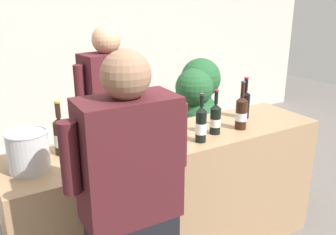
% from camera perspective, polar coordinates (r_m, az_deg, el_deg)
% --- Properties ---
extents(wall_back, '(8.00, 0.10, 2.80)m').
position_cam_1_polar(wall_back, '(4.77, -15.85, 11.92)').
color(wall_back, beige).
rests_on(wall_back, ground_plane).
extents(counter, '(2.29, 0.59, 0.98)m').
position_cam_1_polar(counter, '(2.73, 1.04, -12.60)').
color(counter, '#9E7A56').
rests_on(counter, ground_plane).
extents(wine_bottle_0, '(0.08, 0.08, 0.31)m').
position_cam_1_polar(wine_bottle_0, '(2.53, -2.98, -0.13)').
color(wine_bottle_0, black).
rests_on(wine_bottle_0, counter).
extents(wine_bottle_1, '(0.08, 0.08, 0.34)m').
position_cam_1_polar(wine_bottle_1, '(2.30, -16.61, -2.74)').
color(wine_bottle_1, black).
rests_on(wine_bottle_1, counter).
extents(wine_bottle_2, '(0.08, 0.08, 0.31)m').
position_cam_1_polar(wine_bottle_2, '(2.45, -0.25, -0.61)').
color(wine_bottle_2, black).
rests_on(wine_bottle_2, counter).
extents(wine_bottle_3, '(0.08, 0.08, 0.33)m').
position_cam_1_polar(wine_bottle_3, '(2.93, 12.01, 2.26)').
color(wine_bottle_3, black).
rests_on(wine_bottle_3, counter).
extents(wine_bottle_4, '(0.07, 0.07, 0.33)m').
position_cam_1_polar(wine_bottle_4, '(2.40, 5.23, -1.05)').
color(wine_bottle_4, black).
rests_on(wine_bottle_4, counter).
extents(wine_bottle_5, '(0.07, 0.07, 0.35)m').
position_cam_1_polar(wine_bottle_5, '(2.20, -12.27, -3.12)').
color(wine_bottle_5, black).
rests_on(wine_bottle_5, counter).
extents(wine_bottle_6, '(0.08, 0.08, 0.36)m').
position_cam_1_polar(wine_bottle_6, '(2.67, 11.48, 0.79)').
color(wine_bottle_6, black).
rests_on(wine_bottle_6, counter).
extents(wine_bottle_7, '(0.08, 0.08, 0.32)m').
position_cam_1_polar(wine_bottle_7, '(2.55, 7.48, -0.17)').
color(wine_bottle_7, black).
rests_on(wine_bottle_7, counter).
extents(wine_glass, '(0.08, 0.08, 0.19)m').
position_cam_1_polar(wine_glass, '(2.33, 0.76, -1.39)').
color(wine_glass, silver).
rests_on(wine_glass, counter).
extents(ice_bucket, '(0.23, 0.23, 0.23)m').
position_cam_1_polar(ice_bucket, '(2.15, -21.19, -4.91)').
color(ice_bucket, silver).
rests_on(ice_bucket, counter).
extents(person_server, '(0.56, 0.30, 1.70)m').
position_cam_1_polar(person_server, '(2.99, -8.94, -2.52)').
color(person_server, black).
rests_on(person_server, ground_plane).
extents(person_guest, '(0.60, 0.25, 1.70)m').
position_cam_1_polar(person_guest, '(1.84, -5.75, -17.31)').
color(person_guest, black).
rests_on(person_guest, ground_plane).
extents(potted_shrub, '(0.59, 0.60, 1.26)m').
position_cam_1_polar(potted_shrub, '(4.07, 5.04, 1.61)').
color(potted_shrub, brown).
rests_on(potted_shrub, ground_plane).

